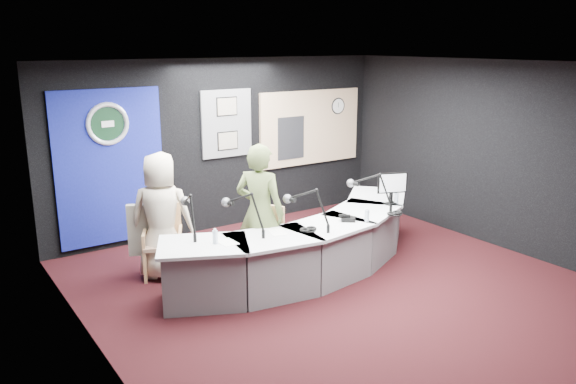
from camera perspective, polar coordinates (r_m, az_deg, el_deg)
ground at (r=7.58m, az=4.70°, el=-9.14°), size 6.00×6.00×0.00m
ceiling at (r=6.94m, az=5.19°, el=12.52°), size 6.00×6.00×0.02m
wall_back at (r=9.60m, az=-6.37°, el=4.66°), size 6.00×0.02×2.80m
wall_front at (r=5.24m, az=25.98°, el=-5.25°), size 6.00×0.02×2.80m
wall_left at (r=5.80m, az=-18.90°, el=-2.70°), size 0.02×6.00×2.80m
wall_right at (r=9.27m, az=19.58°, el=3.55°), size 0.02×6.00×2.80m
broadcast_desk at (r=7.81m, az=1.94°, el=-5.38°), size 4.50×1.90×0.75m
backdrop_panel at (r=8.90m, az=-17.15°, el=2.32°), size 1.60×0.05×2.30m
agency_seal at (r=8.75m, az=-17.39°, el=6.44°), size 0.63×0.07×0.63m
seal_center at (r=8.76m, az=-17.40°, el=6.44°), size 0.48×0.01×0.48m
pinboard at (r=9.54m, az=-6.08°, el=6.74°), size 0.90×0.04×1.10m
framed_photo_upper at (r=9.48m, az=-6.04°, el=8.40°), size 0.34×0.02×0.27m
framed_photo_lower at (r=9.56m, az=-5.95°, el=5.06°), size 0.34×0.02×0.27m
booth_window_frame at (r=10.47m, az=2.24°, el=6.40°), size 2.12×0.06×1.32m
booth_glow at (r=10.46m, az=2.27°, el=6.39°), size 2.00×0.02×1.20m
equipment_rack at (r=10.21m, az=0.28°, el=5.35°), size 0.55×0.02×0.75m
wall_clock at (r=10.76m, az=4.97°, el=8.46°), size 0.28×0.01×0.28m
armchair_left at (r=7.81m, az=-12.27°, el=-4.55°), size 0.79×0.79×1.06m
armchair_right at (r=7.59m, az=-2.76°, el=-4.89°), size 0.79×0.79×1.03m
draped_jacket at (r=7.94m, az=-13.76°, el=-3.62°), size 0.50×0.30×0.70m
person_man at (r=7.71m, az=-12.40°, el=-2.32°), size 0.98×0.91×1.69m
person_woman at (r=7.46m, az=-2.79°, el=-2.06°), size 0.73×0.79×1.81m
computer_monitor at (r=8.48m, az=10.20°, el=0.91°), size 0.40×0.18×0.28m
desk_phone at (r=7.67m, az=5.97°, el=-2.68°), size 0.24×0.23×0.05m
headphones_near at (r=8.05m, az=10.48°, el=-2.07°), size 0.23×0.23×0.04m
headphones_far at (r=7.25m, az=1.99°, el=-3.70°), size 0.22×0.22×0.04m
paper_stack at (r=6.87m, az=-6.01°, el=-4.97°), size 0.19×0.27×0.00m
notepad at (r=7.19m, az=-1.05°, el=-3.98°), size 0.26×0.32×0.00m
boom_mic_a at (r=7.14m, az=-9.71°, el=-1.83°), size 0.28×0.72×0.60m
boom_mic_b at (r=7.10m, az=-4.36°, el=-1.76°), size 0.30×0.71×0.60m
boom_mic_c at (r=7.26m, az=1.94°, el=-1.35°), size 0.34×0.70×0.60m
boom_mic_d at (r=8.17m, az=8.17°, el=0.33°), size 0.38×0.68×0.60m
water_bottles at (r=7.47m, az=3.55°, el=-2.60°), size 3.04×0.47×0.18m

